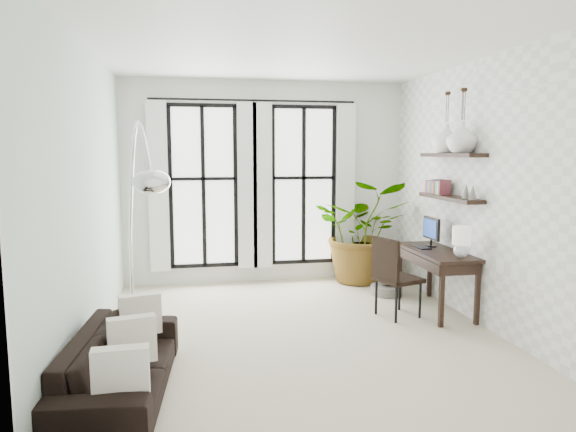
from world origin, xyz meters
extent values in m
plane|color=beige|center=(0.00, 0.00, 0.00)|extent=(5.00, 5.00, 0.00)
plane|color=white|center=(0.00, 0.00, 3.20)|extent=(5.00, 5.00, 0.00)
plane|color=silver|center=(-2.25, 0.00, 1.60)|extent=(0.00, 5.00, 5.00)
plane|color=white|center=(2.25, 0.00, 1.60)|extent=(0.00, 5.00, 5.00)
plane|color=white|center=(0.00, 2.50, 1.60)|extent=(4.50, 0.00, 4.50)
cube|color=white|center=(-1.00, 2.47, 1.55)|extent=(1.00, 0.02, 2.50)
cube|color=white|center=(-1.68, 2.37, 1.55)|extent=(0.30, 0.04, 2.60)
cube|color=white|center=(-0.32, 2.37, 1.55)|extent=(0.30, 0.04, 2.60)
cube|color=white|center=(0.60, 2.47, 1.55)|extent=(1.00, 0.02, 2.50)
cube|color=white|center=(-0.08, 2.37, 1.55)|extent=(0.30, 0.04, 2.60)
cube|color=white|center=(1.28, 2.37, 1.55)|extent=(0.30, 0.04, 2.60)
cylinder|color=black|center=(-0.20, 2.38, 2.88)|extent=(3.20, 0.03, 0.03)
cube|color=black|center=(2.11, 0.48, 1.50)|extent=(0.25, 1.30, 0.05)
cube|color=black|center=(2.11, 0.48, 2.05)|extent=(0.25, 1.30, 0.05)
cube|color=#DD375A|center=(2.11, 1.03, 1.61)|extent=(0.16, 0.04, 0.18)
cube|color=blue|center=(2.11, 0.99, 1.61)|extent=(0.16, 0.03, 0.18)
cube|color=gold|center=(2.11, 0.94, 1.61)|extent=(0.16, 0.03, 0.18)
cube|color=#2B8241|center=(2.11, 0.90, 1.61)|extent=(0.16, 0.03, 0.18)
cube|color=purple|center=(2.11, 0.85, 1.61)|extent=(0.16, 0.03, 0.18)
cube|color=#EA6234|center=(2.11, 0.81, 1.61)|extent=(0.16, 0.03, 0.18)
cube|color=#414141|center=(2.11, 0.76, 1.61)|extent=(0.16, 0.03, 0.18)
cube|color=#37C3A6|center=(2.11, 0.72, 1.61)|extent=(0.16, 0.03, 0.18)
cube|color=#CBB891|center=(2.11, 0.67, 1.61)|extent=(0.16, 0.03, 0.18)
cube|color=brown|center=(2.11, 0.63, 1.61)|extent=(0.16, 0.03, 0.18)
cone|color=gray|center=(2.11, 0.08, 1.61)|extent=(0.10, 0.10, 0.18)
cone|color=gray|center=(2.11, -0.07, 1.61)|extent=(0.10, 0.10, 0.18)
imported|color=black|center=(-1.80, -1.26, 0.28)|extent=(0.90, 2.00, 0.57)
cube|color=silver|center=(-1.70, -1.96, 0.50)|extent=(0.40, 0.12, 0.40)
cube|color=silver|center=(-1.70, -1.26, 0.50)|extent=(0.40, 0.12, 0.40)
cube|color=silver|center=(-1.70, -0.56, 0.50)|extent=(0.40, 0.12, 0.40)
imported|color=#2D7228|center=(1.51, 2.15, 0.83)|extent=(1.80, 1.66, 1.65)
cube|color=black|center=(1.95, 0.48, 0.79)|extent=(0.58, 1.37, 0.04)
cube|color=black|center=(1.93, 0.48, 0.70)|extent=(0.53, 1.31, 0.13)
cube|color=black|center=(1.72, -0.15, 0.39)|extent=(0.05, 0.05, 0.76)
cube|color=black|center=(2.18, -0.15, 0.39)|extent=(0.05, 0.05, 0.76)
cube|color=black|center=(1.72, 1.12, 0.39)|extent=(0.05, 0.05, 0.76)
cube|color=black|center=(2.18, 1.12, 0.39)|extent=(0.05, 0.05, 0.76)
cube|color=black|center=(2.00, 0.75, 1.06)|extent=(0.04, 0.42, 0.30)
cube|color=navy|center=(1.98, 0.75, 1.06)|extent=(0.00, 0.36, 0.24)
cube|color=black|center=(1.84, 0.75, 0.82)|extent=(0.15, 0.40, 0.02)
sphere|color=silver|center=(2.00, -0.04, 0.90)|extent=(0.18, 0.18, 0.18)
cylinder|color=white|center=(2.00, -0.04, 1.09)|extent=(0.22, 0.22, 0.22)
cube|color=black|center=(1.38, 0.36, 0.49)|extent=(0.61, 0.61, 0.05)
cube|color=black|center=(1.18, 0.29, 0.76)|extent=(0.19, 0.48, 0.54)
cylinder|color=black|center=(1.19, 0.16, 0.23)|extent=(0.03, 0.03, 0.45)
cylinder|color=black|center=(1.58, 0.16, 0.23)|extent=(0.03, 0.03, 0.45)
cylinder|color=black|center=(1.19, 0.55, 0.23)|extent=(0.03, 0.03, 0.45)
cylinder|color=black|center=(1.58, 0.55, 0.23)|extent=(0.03, 0.03, 0.45)
cylinder|color=silver|center=(-1.90, 0.53, 0.05)|extent=(0.36, 0.36, 0.10)
cylinder|color=silver|center=(-1.90, 0.53, 0.55)|extent=(0.04, 0.04, 1.00)
ellipsoid|color=silver|center=(-1.50, -1.21, 1.84)|extent=(0.32, 0.32, 0.21)
cylinder|color=gray|center=(1.61, 1.33, 0.07)|extent=(0.46, 0.46, 0.14)
ellipsoid|color=gray|center=(1.61, 1.33, 0.39)|extent=(0.42, 0.42, 0.51)
sphere|color=gray|center=(1.61, 1.33, 0.72)|extent=(0.23, 0.23, 0.23)
imported|color=white|center=(2.11, 0.23, 2.27)|extent=(0.37, 0.37, 0.38)
imported|color=white|center=(2.11, 0.63, 2.27)|extent=(0.37, 0.37, 0.38)
camera|label=1|loc=(-1.16, -5.64, 2.09)|focal=32.00mm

